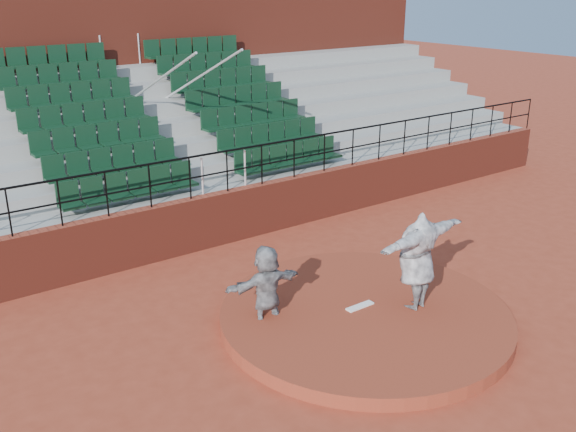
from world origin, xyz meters
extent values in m
plane|color=maroon|center=(0.00, 0.00, 0.00)|extent=(90.00, 90.00, 0.00)
cylinder|color=maroon|center=(0.00, 0.00, 0.12)|extent=(5.50, 5.50, 0.25)
cube|color=white|center=(0.00, 0.15, 0.27)|extent=(0.60, 0.15, 0.03)
cube|color=maroon|center=(0.00, 5.00, 0.65)|extent=(24.00, 0.30, 1.30)
cylinder|color=black|center=(0.00, 5.00, 2.30)|extent=(24.00, 0.05, 0.05)
cylinder|color=black|center=(0.00, 5.00, 1.80)|extent=(24.00, 0.04, 0.04)
cylinder|color=black|center=(-5.00, 5.00, 1.80)|extent=(0.04, 0.04, 1.00)
cylinder|color=black|center=(-4.00, 5.00, 1.80)|extent=(0.04, 0.04, 1.00)
cylinder|color=black|center=(-3.00, 5.00, 1.80)|extent=(0.04, 0.04, 1.00)
cylinder|color=black|center=(-2.00, 5.00, 1.80)|extent=(0.04, 0.04, 1.00)
cylinder|color=black|center=(-1.00, 5.00, 1.80)|extent=(0.04, 0.04, 1.00)
cylinder|color=black|center=(0.00, 5.00, 1.80)|extent=(0.04, 0.04, 1.00)
cylinder|color=black|center=(1.00, 5.00, 1.80)|extent=(0.04, 0.04, 1.00)
cylinder|color=black|center=(2.00, 5.00, 1.80)|extent=(0.04, 0.04, 1.00)
cylinder|color=black|center=(3.00, 5.00, 1.80)|extent=(0.04, 0.04, 1.00)
cylinder|color=black|center=(4.00, 5.00, 1.80)|extent=(0.04, 0.04, 1.00)
cylinder|color=black|center=(5.00, 5.00, 1.80)|extent=(0.04, 0.04, 1.00)
cylinder|color=black|center=(6.00, 5.00, 1.80)|extent=(0.04, 0.04, 1.00)
cylinder|color=black|center=(7.00, 5.00, 1.80)|extent=(0.04, 0.04, 1.00)
cylinder|color=black|center=(8.00, 5.00, 1.80)|extent=(0.04, 0.04, 1.00)
cylinder|color=black|center=(9.00, 5.00, 1.80)|extent=(0.04, 0.04, 1.00)
cylinder|color=black|center=(10.00, 5.00, 1.80)|extent=(0.04, 0.04, 1.00)
cylinder|color=black|center=(11.00, 5.00, 1.80)|extent=(0.04, 0.04, 1.00)
cylinder|color=black|center=(12.00, 5.00, 1.80)|extent=(0.04, 0.04, 1.00)
cube|color=gray|center=(0.00, 5.58, 0.65)|extent=(24.00, 0.85, 1.30)
cube|color=black|center=(-2.25, 5.59, 1.66)|extent=(3.30, 0.48, 0.72)
cube|color=black|center=(2.25, 5.59, 1.66)|extent=(3.30, 0.48, 0.72)
cube|color=gray|center=(0.00, 6.43, 0.85)|extent=(24.00, 0.85, 1.70)
cube|color=black|center=(-2.25, 6.44, 2.06)|extent=(3.30, 0.48, 0.72)
cube|color=black|center=(2.25, 6.44, 2.06)|extent=(3.30, 0.48, 0.72)
cube|color=gray|center=(0.00, 7.28, 1.05)|extent=(24.00, 0.85, 2.10)
cube|color=black|center=(-2.25, 7.29, 2.46)|extent=(3.30, 0.48, 0.72)
cube|color=black|center=(2.25, 7.29, 2.46)|extent=(3.30, 0.48, 0.72)
cube|color=gray|center=(0.00, 8.12, 1.25)|extent=(24.00, 0.85, 2.50)
cube|color=black|center=(-2.25, 8.13, 2.86)|extent=(3.30, 0.48, 0.72)
cube|color=black|center=(2.25, 8.13, 2.86)|extent=(3.30, 0.48, 0.72)
cube|color=gray|center=(0.00, 8.97, 1.45)|extent=(24.00, 0.85, 2.90)
cube|color=black|center=(-2.25, 8.98, 3.26)|extent=(3.30, 0.48, 0.72)
cube|color=black|center=(2.25, 8.98, 3.26)|extent=(3.30, 0.48, 0.72)
cube|color=gray|center=(0.00, 9.82, 1.65)|extent=(24.00, 0.85, 3.30)
cube|color=black|center=(-2.25, 9.83, 3.66)|extent=(3.30, 0.48, 0.72)
cube|color=black|center=(2.25, 9.83, 3.66)|extent=(3.30, 0.48, 0.72)
cube|color=gray|center=(0.00, 10.68, 1.85)|extent=(24.00, 0.85, 3.70)
cube|color=black|center=(-2.25, 10.69, 4.06)|extent=(3.30, 0.48, 0.72)
cube|color=black|center=(2.25, 10.69, 4.06)|extent=(3.30, 0.48, 0.72)
cylinder|color=silver|center=(-0.60, 8.12, 3.40)|extent=(0.06, 5.97, 2.46)
cylinder|color=silver|center=(0.60, 8.12, 3.40)|extent=(0.06, 5.97, 2.46)
cube|color=maroon|center=(0.00, 12.60, 3.55)|extent=(24.00, 3.00, 7.10)
imported|color=black|center=(0.85, -0.44, 1.21)|extent=(2.42, 0.92, 1.92)
imported|color=black|center=(-1.62, 0.93, 0.82)|extent=(1.55, 0.59, 1.64)
camera|label=1|loc=(-7.49, -7.87, 6.11)|focal=40.00mm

